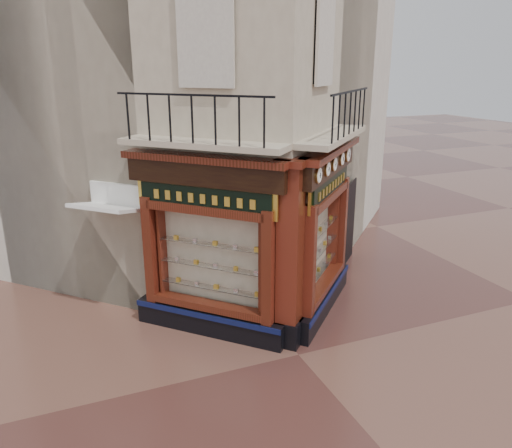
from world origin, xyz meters
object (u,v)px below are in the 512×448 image
clock_b (327,169)px  signboard_right (330,186)px  clock_d (342,159)px  signboard_left (204,198)px  clock_c (334,164)px  clock_e (348,155)px  awning (115,317)px  clock_a (318,175)px  corner_pilaster (290,258)px

clock_b → signboard_right: size_ratio=0.15×
clock_d → signboard_left: 3.44m
clock_c → clock_e: size_ratio=0.88×
clock_c → clock_d: (0.49, 0.49, 0.00)m
clock_d → awning: bearing=121.5°
clock_d → awning: 6.47m
clock_b → clock_a: bearing=-180.0°
clock_b → awning: (-4.32, 2.15, -3.62)m
corner_pilaster → signboard_right: corner_pilaster is taller
clock_d → signboard_left: clock_d is taller
clock_b → clock_d: bearing=0.0°
clock_b → awning: 6.03m
clock_d → clock_e: bearing=-0.0°
clock_e → signboard_left: size_ratio=0.16×
clock_b → clock_e: size_ratio=0.88×
corner_pilaster → clock_a: size_ratio=12.09×
corner_pilaster → clock_e: corner_pilaster is taller
corner_pilaster → clock_e: (2.35, 1.75, 1.67)m
clock_a → clock_d: 1.93m
signboard_right → clock_e: bearing=-5.5°
signboard_left → signboard_right: (2.92, -0.00, -0.00)m
clock_e → awning: 6.75m
clock_c → awning: (-4.72, 1.74, -3.62)m
corner_pilaster → clock_c: 2.36m
clock_e → awning: bearing=126.7°
clock_b → clock_e: bearing=-0.0°
clock_a → awning: bearing=100.8°
clock_c → clock_e: bearing=-0.0°
clock_c → signboard_right: size_ratio=0.15×
corner_pilaster → clock_c: corner_pilaster is taller
clock_e → signboard_left: 3.92m
clock_b → signboard_left: bearing=121.8°
clock_b → signboard_right: 0.89m
signboard_right → awning: bearing=116.8°
clock_d → clock_e: clock_e is taller
clock_b → clock_e: 1.87m
clock_e → signboard_right: (-0.89, -0.74, -0.52)m
clock_a → clock_e: clock_e is taller
corner_pilaster → clock_a: corner_pilaster is taller
clock_c → clock_d: bearing=0.0°
clock_a → awning: clock_a is taller
corner_pilaster → signboard_left: size_ratio=1.73×
clock_b → signboard_left: clock_b is taller
clock_a → clock_c: (0.87, 0.87, -0.00)m
clock_d → clock_e: 0.60m
clock_c → clock_b: bearing=-180.0°
signboard_right → clock_b: bearing=-171.2°
corner_pilaster → signboard_left: corner_pilaster is taller
clock_b → clock_d: size_ratio=1.01×
clock_c → awning: clock_c is taller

